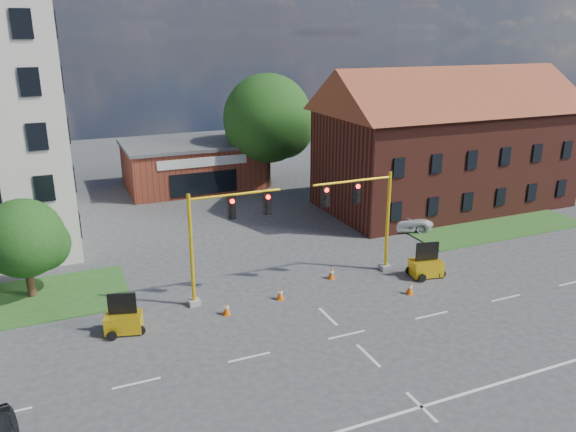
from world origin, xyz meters
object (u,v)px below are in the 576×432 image
Objects in this scene: signal_mast_west at (221,232)px; pickup_white at (398,220)px; signal_mast_east at (364,212)px; trailer_west at (124,321)px; trailer_east at (426,266)px.

pickup_white is (15.22, 5.94, -3.19)m from signal_mast_west.
trailer_west is (-14.20, -1.44, -3.31)m from signal_mast_east.
signal_mast_east is (8.71, 0.00, 0.00)m from signal_mast_west.
signal_mast_east is 5.01m from trailer_east.
signal_mast_west and signal_mast_east have the same top height.
trailer_east is at bearing -28.34° from signal_mast_east.
trailer_east is at bearing 177.24° from pickup_white.
signal_mast_east reaches higher than pickup_white.
signal_mast_west reaches higher than trailer_east.
signal_mast_east is 3.16× the size of trailer_west.
pickup_white is at bearing 42.38° from signal_mast_east.
signal_mast_west is 3.16× the size of trailer_west.
signal_mast_east is 1.19× the size of pickup_white.
trailer_east reaches higher than trailer_west.
pickup_white is (6.51, 5.94, -3.19)m from signal_mast_east.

